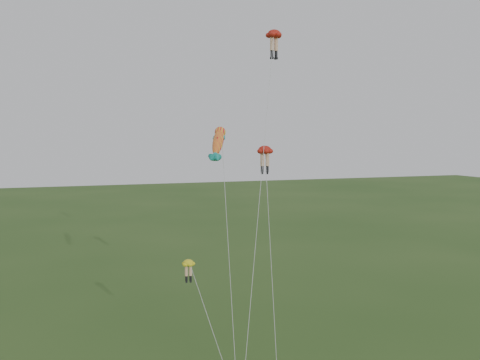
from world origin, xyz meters
name	(u,v)px	position (x,y,z in m)	size (l,w,h in m)	color
legs_kite_red_high	(274,42)	(5.35, 7.46, 23.68)	(6.85, 10.17, 24.69)	#B11D12
legs_kite_red_mid	(265,156)	(4.06, 6.02, 14.57)	(3.07, 8.53, 15.37)	#B11D12
legs_kite_yellow	(190,269)	(-2.71, 3.33, 6.71)	(1.98, 6.74, 7.38)	yellow
fish_kite	(218,142)	(0.16, 5.74, 15.66)	(2.31, 9.05, 17.13)	yellow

